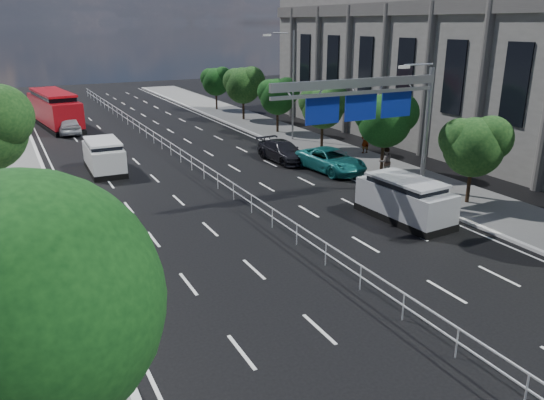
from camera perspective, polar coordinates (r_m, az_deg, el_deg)
ground at (r=19.43m, az=12.25°, el=-11.39°), size 160.00×160.00×0.00m
kerb_near at (r=16.03m, az=-15.10°, el=-18.47°), size 0.25×140.00×0.15m
median_fence at (r=38.05m, az=-9.49°, el=4.53°), size 0.05×85.00×1.02m
toilet_sign at (r=14.37m, az=-23.80°, el=-10.57°), size 1.62×0.18×4.34m
overhead_gantry at (r=29.23m, az=10.89°, el=10.43°), size 10.24×0.38×7.45m
streetlight_far at (r=44.59m, az=1.95°, el=12.91°), size 2.78×2.40×9.00m
civic_hall at (r=49.32m, az=18.33°, el=13.79°), size 14.40×36.00×14.35m
far_tree_c at (r=30.44m, az=20.98°, el=5.68°), size 3.52×3.28×4.94m
far_tree_d at (r=35.72m, az=12.12°, el=8.66°), size 3.85×3.59×5.34m
far_tree_e at (r=41.74m, az=5.56°, el=10.17°), size 3.63×3.38×5.13m
far_tree_f at (r=48.17m, az=0.67°, el=11.28°), size 3.52×3.28×5.02m
far_tree_g at (r=54.84m, az=-3.08°, el=12.41°), size 3.96×3.69×5.45m
far_tree_h at (r=61.75m, az=-6.02°, el=12.71°), size 3.41×3.18×4.91m
white_minivan at (r=37.40m, az=-17.63°, el=4.51°), size 2.27×5.02×2.16m
red_bus at (r=55.83m, az=-22.39°, el=9.11°), size 4.04×11.54×3.37m
near_car_silver at (r=51.79m, az=-21.05°, el=7.56°), size 2.03×4.79×1.62m
near_car_dark at (r=60.89m, az=-21.30°, el=8.88°), size 1.75×4.16×1.34m
silver_minivan at (r=27.62m, az=14.10°, el=0.05°), size 2.56×5.36×2.17m
parked_car_teal at (r=36.02m, az=6.34°, el=4.28°), size 3.13×5.76×1.53m
parked_car_dark at (r=38.57m, az=1.16°, el=5.28°), size 2.31×5.10×1.45m
pedestrian_a at (r=40.95m, az=9.99°, el=6.30°), size 0.72×0.49×1.89m
pedestrian_b at (r=34.95m, az=12.11°, el=4.05°), size 1.05×0.91×1.86m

